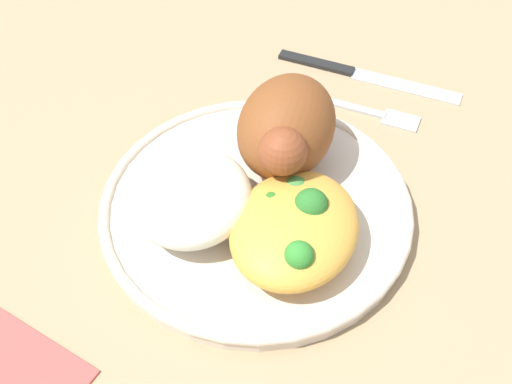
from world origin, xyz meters
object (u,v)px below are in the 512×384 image
object	(u,v)px
rice_pile	(191,197)
knife	(352,71)
plate	(256,207)
mac_cheese_with_broccoli	(295,226)
fork	(356,107)
roasted_chicken	(286,128)

from	to	relation	value
rice_pile	knife	xyz separation A→B (m)	(-0.24, 0.06, -0.04)
plate	mac_cheese_with_broccoli	size ratio (longest dim) A/B	2.21
plate	fork	xyz separation A→B (m)	(-0.16, 0.04, -0.01)
fork	roasted_chicken	bearing A→B (deg)	-17.35
roasted_chicken	plate	bearing A→B (deg)	-8.43
roasted_chicken	fork	bearing A→B (deg)	162.65
mac_cheese_with_broccoli	fork	xyz separation A→B (m)	(-0.19, -0.00, -0.04)
plate	knife	xyz separation A→B (m)	(-0.21, 0.02, -0.01)
roasted_chicken	fork	world-z (taller)	roasted_chicken
mac_cheese_with_broccoli	rice_pile	bearing A→B (deg)	-86.96
plate	rice_pile	bearing A→B (deg)	-49.75
knife	rice_pile	bearing A→B (deg)	-14.42
plate	mac_cheese_with_broccoli	bearing A→B (deg)	55.28
plate	knife	world-z (taller)	plate
fork	knife	distance (m)	0.06
rice_pile	fork	world-z (taller)	rice_pile
rice_pile	mac_cheese_with_broccoli	bearing A→B (deg)	93.04
plate	roasted_chicken	xyz separation A→B (m)	(-0.05, 0.01, 0.05)
fork	knife	bearing A→B (deg)	-160.71
plate	knife	size ratio (longest dim) A/B	1.34
fork	plate	bearing A→B (deg)	-14.67
roasted_chicken	mac_cheese_with_broccoli	world-z (taller)	roasted_chicken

